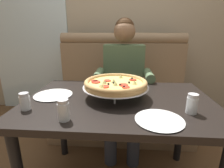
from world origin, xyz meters
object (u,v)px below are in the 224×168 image
(booth_bench, at_px, (121,97))
(patio_chair, at_px, (45,66))
(plate_near_left, at_px, (159,119))
(plate_near_right, at_px, (53,94))
(shaker_parmesan, at_px, (64,111))
(diner_main, at_px, (124,77))
(shaker_oregano, at_px, (192,105))
(dining_table, at_px, (119,112))
(pizza, at_px, (116,84))
(shaker_pepper_flakes, at_px, (25,103))

(booth_bench, xyz_separation_m, patio_chair, (-1.45, 1.14, 0.13))
(plate_near_left, height_order, plate_near_right, same)
(shaker_parmesan, distance_m, patio_chair, 2.61)
(diner_main, xyz_separation_m, plate_near_left, (0.19, -0.88, 0.02))
(shaker_oregano, relative_size, patio_chair, 0.13)
(shaker_oregano, height_order, plate_near_right, shaker_oregano)
(shaker_oregano, bearing_deg, patio_chair, 130.11)
(diner_main, distance_m, plate_near_right, 0.75)
(dining_table, height_order, diner_main, diner_main)
(pizza, height_order, plate_near_right, pizza)
(plate_near_left, height_order, patio_chair, patio_chair)
(pizza, xyz_separation_m, plate_near_left, (0.23, -0.30, -0.08))
(diner_main, height_order, pizza, diner_main)
(pizza, bearing_deg, shaker_pepper_flakes, -155.37)
(dining_table, relative_size, shaker_parmesan, 11.10)
(shaker_pepper_flakes, height_order, shaker_parmesan, shaker_parmesan)
(dining_table, xyz_separation_m, pizza, (-0.02, 0.03, 0.19))
(pizza, relative_size, plate_near_right, 1.67)
(booth_bench, xyz_separation_m, shaker_oregano, (0.40, -1.05, 0.37))
(dining_table, height_order, patio_chair, patio_chair)
(dining_table, xyz_separation_m, plate_near_left, (0.21, -0.27, 0.10))
(plate_near_left, distance_m, patio_chair, 2.83)
(shaker_oregano, distance_m, patio_chair, 2.87)
(booth_bench, relative_size, patio_chair, 1.77)
(booth_bench, relative_size, dining_table, 1.26)
(booth_bench, height_order, plate_near_right, booth_bench)
(shaker_pepper_flakes, height_order, patio_chair, patio_chair)
(booth_bench, relative_size, shaker_parmesan, 13.99)
(pizza, distance_m, plate_near_left, 0.39)
(shaker_pepper_flakes, xyz_separation_m, patio_chair, (-0.92, 2.21, -0.24))
(shaker_parmesan, relative_size, plate_near_left, 0.45)
(plate_near_left, bearing_deg, shaker_oregano, 27.67)
(plate_near_right, bearing_deg, dining_table, -3.84)
(dining_table, xyz_separation_m, patio_chair, (-1.45, 2.01, -0.11))
(diner_main, distance_m, plate_near_left, 0.90)
(dining_table, relative_size, plate_near_right, 4.68)
(pizza, height_order, shaker_oregano, pizza)
(plate_near_left, bearing_deg, shaker_pepper_flakes, 174.19)
(booth_bench, xyz_separation_m, plate_near_left, (0.21, -1.14, 0.33))
(booth_bench, height_order, dining_table, booth_bench)
(shaker_pepper_flakes, bearing_deg, shaker_oregano, 1.45)
(diner_main, distance_m, shaker_pepper_flakes, 0.97)
(plate_near_left, bearing_deg, pizza, 127.78)
(shaker_parmesan, bearing_deg, plate_near_right, 120.19)
(shaker_parmesan, relative_size, patio_chair, 0.13)
(dining_table, bearing_deg, shaker_parmesan, -130.96)
(dining_table, relative_size, plate_near_left, 4.98)
(diner_main, xyz_separation_m, shaker_pepper_flakes, (-0.54, -0.80, 0.05))
(diner_main, distance_m, shaker_parmesan, 0.95)
(diner_main, height_order, plate_near_right, diner_main)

